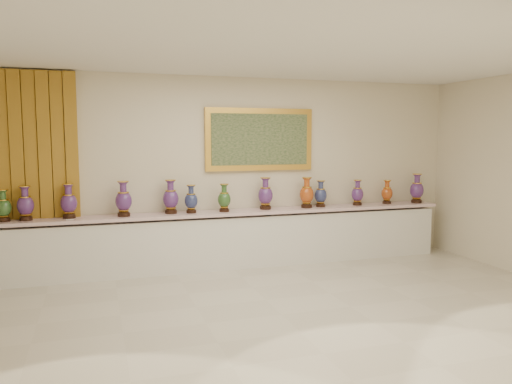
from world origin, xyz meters
TOP-DOWN VIEW (x-y plane):
  - ground at (0.00, 0.00)m, footprint 8.00×8.00m
  - room at (-2.46, 2.44)m, footprint 8.00×8.00m
  - counter at (0.00, 2.27)m, footprint 7.28×0.48m
  - vase_0 at (-3.21, 2.25)m, footprint 0.22×0.22m
  - vase_1 at (-2.94, 2.25)m, footprint 0.27×0.27m
  - vase_2 at (-2.37, 2.29)m, footprint 0.30×0.30m
  - vase_3 at (-1.62, 2.22)m, footprint 0.31×0.31m
  - vase_4 at (-0.93, 2.29)m, footprint 0.27×0.27m
  - vase_5 at (-0.62, 2.24)m, footprint 0.26×0.26m
  - vase_6 at (-0.11, 2.22)m, footprint 0.21×0.21m
  - vase_7 at (0.59, 2.28)m, footprint 0.24×0.24m
  - vase_8 at (1.29, 2.24)m, footprint 0.25×0.25m
  - vase_9 at (1.55, 2.27)m, footprint 0.22×0.22m
  - vase_10 at (2.23, 2.26)m, footprint 0.25×0.25m
  - vase_11 at (2.82, 2.28)m, footprint 0.23×0.23m
  - vase_12 at (3.38, 2.21)m, footprint 0.32×0.32m
  - label_card at (-2.36, 2.13)m, footprint 0.10×0.06m

SIDE VIEW (x-z plane):
  - ground at x=0.00m, z-range 0.00..0.00m
  - counter at x=0.00m, z-range -0.01..0.89m
  - label_card at x=-2.36m, z-range 0.90..0.90m
  - vase_11 at x=2.82m, z-range 0.88..1.29m
  - vase_5 at x=-0.62m, z-range 0.88..1.31m
  - vase_10 at x=2.23m, z-range 0.88..1.31m
  - vase_6 at x=-0.11m, z-range 0.88..1.31m
  - vase_9 at x=1.55m, z-range 0.88..1.32m
  - vase_0 at x=-3.21m, z-range 0.88..1.32m
  - vase_1 at x=-2.94m, z-range 0.87..1.36m
  - vase_2 at x=-2.37m, z-range 0.87..1.37m
  - vase_8 at x=1.29m, z-range 0.87..1.38m
  - vase_7 at x=0.59m, z-range 0.87..1.39m
  - vase_4 at x=-0.93m, z-range 0.87..1.39m
  - vase_3 at x=-1.62m, z-range 0.87..1.39m
  - vase_12 at x=3.38m, z-range 0.87..1.39m
  - room at x=-2.46m, z-range -2.42..5.58m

